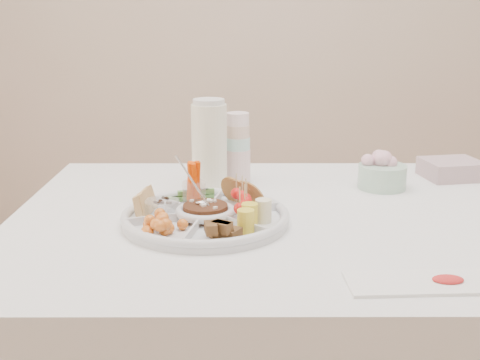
{
  "coord_description": "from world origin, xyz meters",
  "views": [
    {
      "loc": [
        -0.21,
        -1.38,
        1.23
      ],
      "look_at": [
        -0.21,
        0.03,
        0.84
      ],
      "focal_mm": 45.0,
      "sensor_mm": 36.0,
      "label": 1
    }
  ],
  "objects": [
    {
      "name": "dining_table",
      "position": [
        0.0,
        0.0,
        0.38
      ],
      "size": [
        1.52,
        1.02,
        0.76
      ],
      "primitive_type": "cube",
      "color": "white",
      "rests_on": "floor"
    },
    {
      "name": "pita_raisins",
      "position": [
        -0.42,
        -0.04,
        0.8
      ],
      "size": [
        0.14,
        0.14,
        0.06
      ],
      "primitive_type": null,
      "rotation": [
        0.0,
        0.0,
        0.33
      ],
      "color": "tan",
      "rests_on": "party_tray"
    },
    {
      "name": "tortillas",
      "position": [
        -0.2,
        0.03,
        0.8
      ],
      "size": [
        0.12,
        0.12,
        0.06
      ],
      "primitive_type": null,
      "rotation": [
        0.0,
        0.0,
        0.33
      ],
      "color": "#B27B40",
      "rests_on": "party_tray"
    },
    {
      "name": "bean_dip",
      "position": [
        -0.29,
        -0.07,
        0.79
      ],
      "size": [
        0.13,
        0.13,
        0.04
      ],
      "primitive_type": "cylinder",
      "rotation": [
        0.0,
        0.0,
        0.33
      ],
      "color": "#562E16",
      "rests_on": "party_tray"
    },
    {
      "name": "party_tray",
      "position": [
        -0.29,
        -0.07,
        0.78
      ],
      "size": [
        0.48,
        0.48,
        0.04
      ],
      "primitive_type": "cylinder",
      "rotation": [
        0.0,
        0.0,
        0.33
      ],
      "color": "silver",
      "rests_on": "dining_table"
    },
    {
      "name": "carrot_cucumber",
      "position": [
        -0.33,
        0.06,
        0.82
      ],
      "size": [
        0.14,
        0.14,
        0.1
      ],
      "primitive_type": null,
      "rotation": [
        0.0,
        0.0,
        0.33
      ],
      "color": "#F44500",
      "rests_on": "party_tray"
    },
    {
      "name": "flower_bowl",
      "position": [
        0.19,
        0.23,
        0.81
      ],
      "size": [
        0.14,
        0.14,
        0.1
      ],
      "primitive_type": "cylinder",
      "rotation": [
        0.0,
        0.0,
        -0.06
      ],
      "color": "#95B9A7",
      "rests_on": "dining_table"
    },
    {
      "name": "banana_tomato",
      "position": [
        -0.16,
        -0.09,
        0.82
      ],
      "size": [
        0.15,
        0.15,
        0.1
      ],
      "primitive_type": null,
      "rotation": [
        0.0,
        0.0,
        0.33
      ],
      "color": "tan",
      "rests_on": "party_tray"
    },
    {
      "name": "napkin_stack",
      "position": [
        0.42,
        0.33,
        0.78
      ],
      "size": [
        0.18,
        0.16,
        0.05
      ],
      "primitive_type": "cube",
      "rotation": [
        0.0,
        0.0,
        0.17
      ],
      "color": "#BB9BA1",
      "rests_on": "dining_table"
    },
    {
      "name": "cup_stack",
      "position": [
        -0.21,
        0.29,
        0.86
      ],
      "size": [
        0.07,
        0.07,
        0.2
      ],
      "primitive_type": "cylinder",
      "rotation": [
        0.0,
        0.0,
        -0.02
      ],
      "color": "silver",
      "rests_on": "dining_table"
    },
    {
      "name": "cherries",
      "position": [
        -0.37,
        -0.16,
        0.79
      ],
      "size": [
        0.14,
        0.14,
        0.04
      ],
      "primitive_type": null,
      "rotation": [
        0.0,
        0.0,
        0.33
      ],
      "color": "orange",
      "rests_on": "party_tray"
    },
    {
      "name": "thermos",
      "position": [
        -0.29,
        0.23,
        0.88
      ],
      "size": [
        0.1,
        0.1,
        0.25
      ],
      "primitive_type": "cylinder",
      "rotation": [
        0.0,
        0.0,
        -0.08
      ],
      "color": "white",
      "rests_on": "dining_table"
    },
    {
      "name": "placemat",
      "position": [
        0.14,
        -0.39,
        0.76
      ],
      "size": [
        0.31,
        0.12,
        0.01
      ],
      "primitive_type": "cube",
      "rotation": [
        0.0,
        0.0,
        0.05
      ],
      "color": "white",
      "rests_on": "dining_table"
    },
    {
      "name": "granola_chunks",
      "position": [
        -0.25,
        -0.19,
        0.79
      ],
      "size": [
        0.13,
        0.13,
        0.05
      ],
      "primitive_type": null,
      "rotation": [
        0.0,
        0.0,
        0.33
      ],
      "color": "brown",
      "rests_on": "party_tray"
    }
  ]
}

